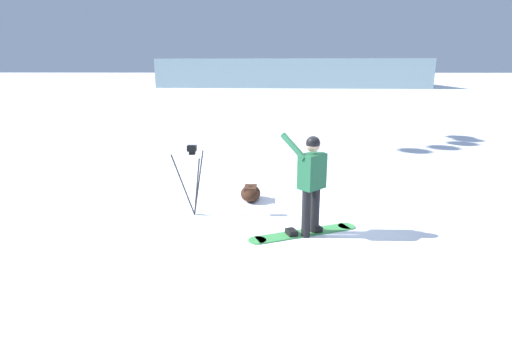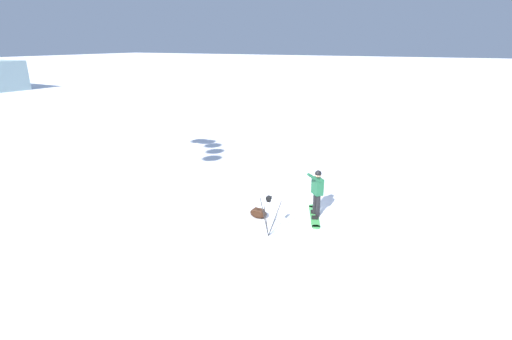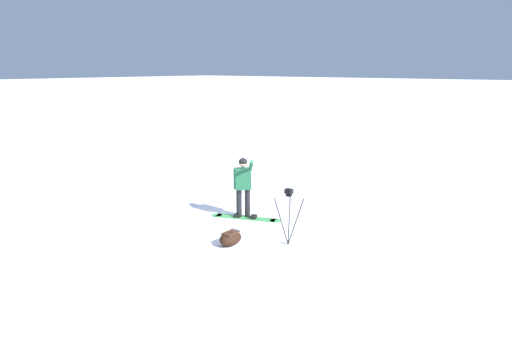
% 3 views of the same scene
% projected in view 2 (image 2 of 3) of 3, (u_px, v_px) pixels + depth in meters
% --- Properties ---
extents(ground_plane, '(300.00, 300.00, 0.00)m').
position_uv_depth(ground_plane, '(299.00, 211.00, 12.93)').
color(ground_plane, white).
extents(snowboarder, '(0.48, 0.73, 1.61)m').
position_uv_depth(snowboarder, '(317.00, 189.00, 12.30)').
color(snowboarder, black).
rests_on(snowboarder, ground_plane).
extents(snowboard, '(0.89, 1.75, 0.10)m').
position_uv_depth(snowboard, '(314.00, 216.00, 12.53)').
color(snowboard, '#3F994C').
rests_on(snowboard, ground_plane).
extents(gear_bag_large, '(0.58, 0.40, 0.30)m').
position_uv_depth(gear_bag_large, '(258.00, 213.00, 12.40)').
color(gear_bag_large, black).
rests_on(gear_bag_large, ground_plane).
extents(camera_tripod, '(0.69, 0.57, 1.28)m').
position_uv_depth(camera_tripod, '(269.00, 208.00, 10.97)').
color(camera_tripod, '#262628').
rests_on(camera_tripod, ground_plane).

